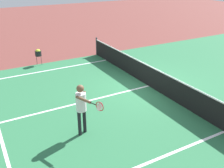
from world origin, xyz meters
TOP-DOWN VIEW (x-y plane):
  - ground_plane at (0.00, 0.00)m, footprint 60.00×60.00m
  - court_surface_inbounds at (0.00, 0.00)m, footprint 10.62×24.40m
  - line_center_service at (0.00, -3.20)m, footprint 0.10×6.40m
  - net at (0.00, 0.00)m, footprint 10.71×0.09m
  - player_near at (1.97, -4.05)m, footprint 1.21×0.49m
  - ball_hopper at (-5.24, -3.55)m, footprint 0.34×0.34m

SIDE VIEW (x-z plane):
  - ground_plane at x=0.00m, z-range 0.00..0.00m
  - court_surface_inbounds at x=0.00m, z-range 0.00..0.00m
  - line_center_service at x=0.00m, z-range 0.00..0.01m
  - net at x=0.00m, z-range -0.04..1.03m
  - ball_hopper at x=-5.24m, z-range 0.24..1.11m
  - player_near at x=1.97m, z-range 0.21..1.91m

